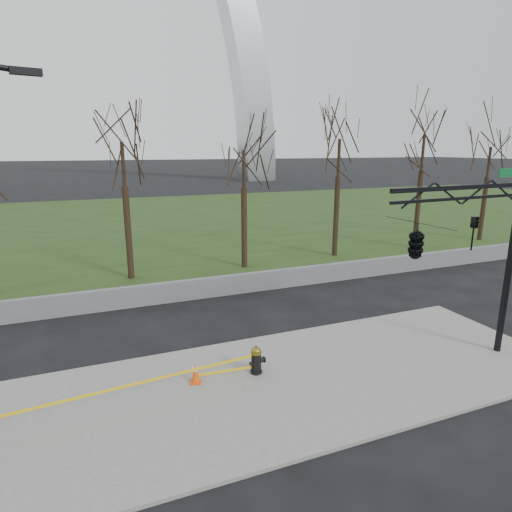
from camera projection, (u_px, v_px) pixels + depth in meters
name	position (u px, v px, depth m)	size (l,w,h in m)	color
ground	(273.00, 386.00, 12.21)	(500.00, 500.00, 0.00)	black
sidewalk	(273.00, 385.00, 12.20)	(18.00, 6.00, 0.10)	slate
grass_strip	(137.00, 222.00, 39.17)	(120.00, 40.00, 0.06)	#233513
guardrail	(200.00, 288.00, 19.30)	(60.00, 0.30, 0.90)	#59595B
tree_row	(188.00, 199.00, 22.24)	(47.12, 4.00, 7.95)	black
fire_hydrant	(257.00, 360.00, 12.66)	(0.54, 0.35, 0.87)	black
traffic_cone	(196.00, 373.00, 12.15)	(0.40, 0.40, 0.60)	#EE490C
traffic_signal_mast	(437.00, 238.00, 11.85)	(5.10, 2.51, 6.00)	black
caution_tape	(153.00, 382.00, 11.31)	(7.10, 0.78, 0.44)	yellow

